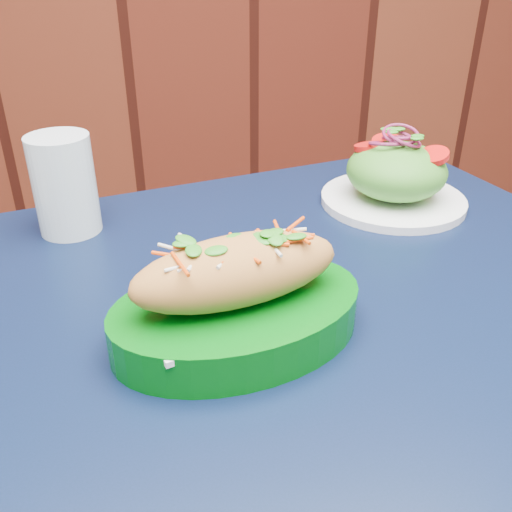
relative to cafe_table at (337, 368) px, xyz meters
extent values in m
cube|color=black|center=(0.00, 0.00, 0.07)|extent=(0.93, 0.93, 0.03)
cylinder|color=black|center=(-0.38, 0.26, -0.30)|extent=(0.04, 0.04, 0.72)
cylinder|color=black|center=(0.26, 0.38, -0.30)|extent=(0.04, 0.04, 0.72)
cube|color=white|center=(-0.12, -0.03, 0.13)|extent=(0.21, 0.16, 0.01)
ellipsoid|color=#C8813F|center=(-0.12, -0.03, 0.16)|extent=(0.22, 0.11, 0.07)
cylinder|color=white|center=(0.17, 0.24, 0.09)|extent=(0.21, 0.21, 0.01)
ellipsoid|color=#4C992D|center=(0.17, 0.24, 0.14)|extent=(0.14, 0.14, 0.08)
cylinder|color=red|center=(0.21, 0.21, 0.17)|extent=(0.04, 0.04, 0.01)
cylinder|color=red|center=(0.13, 0.27, 0.17)|extent=(0.04, 0.04, 0.01)
cylinder|color=red|center=(0.17, 0.28, 0.17)|extent=(0.04, 0.04, 0.01)
torus|color=maroon|center=(0.17, 0.24, 0.18)|extent=(0.05, 0.05, 0.00)
torus|color=maroon|center=(0.17, 0.24, 0.19)|extent=(0.05, 0.05, 0.00)
torus|color=maroon|center=(0.17, 0.24, 0.19)|extent=(0.05, 0.05, 0.00)
torus|color=maroon|center=(0.17, 0.24, 0.20)|extent=(0.05, 0.05, 0.00)
cylinder|color=silver|center=(-0.29, 0.25, 0.15)|extent=(0.08, 0.08, 0.13)
camera|label=1|loc=(-0.21, -0.47, 0.43)|focal=40.00mm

